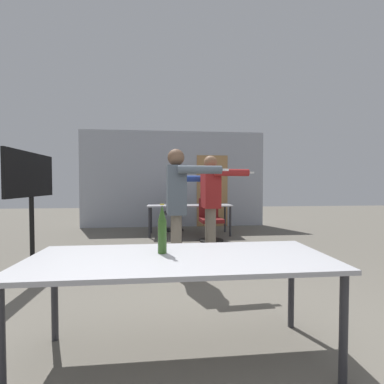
% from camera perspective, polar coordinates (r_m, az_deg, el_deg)
% --- Properties ---
extents(back_wall, '(5.24, 0.12, 2.73)m').
position_cam_1_polar(back_wall, '(7.39, -3.75, 2.80)').
color(back_wall, '#A3A8B2').
rests_on(back_wall, ground_plane).
extents(conference_table_near, '(2.05, 0.77, 0.73)m').
position_cam_1_polar(conference_table_near, '(1.83, -2.69, -15.94)').
color(conference_table_near, '#A8A8AD').
rests_on(conference_table_near, ground_plane).
extents(conference_table_far, '(1.99, 0.67, 0.73)m').
position_cam_1_polar(conference_table_far, '(6.18, -0.58, -3.47)').
color(conference_table_far, '#A8A8AD').
rests_on(conference_table_far, ground_plane).
extents(tv_screen, '(0.44, 1.21, 1.66)m').
position_cam_1_polar(tv_screen, '(4.19, -32.14, -0.68)').
color(tv_screen, black).
rests_on(tv_screen, ground_plane).
extents(person_near_casual, '(0.81, 0.69, 1.70)m').
position_cam_1_polar(person_near_casual, '(4.36, 4.30, -0.92)').
color(person_near_casual, slate).
rests_on(person_near_casual, ground_plane).
extents(person_right_polo, '(0.80, 0.64, 1.70)m').
position_cam_1_polar(person_right_polo, '(3.47, -3.33, -1.56)').
color(person_right_polo, slate).
rests_on(person_right_polo, ground_plane).
extents(person_left_plaid, '(0.73, 0.79, 1.61)m').
position_cam_1_polar(person_left_plaid, '(5.08, -3.06, -1.26)').
color(person_left_plaid, '#28282D').
rests_on(person_left_plaid, ground_plane).
extents(office_chair_far_left, '(0.52, 0.57, 0.91)m').
position_cam_1_polar(office_chair_far_left, '(5.61, 4.13, -6.48)').
color(office_chair_far_left, black).
rests_on(office_chair_far_left, ground_plane).
extents(office_chair_side_rolled, '(0.63, 0.58, 0.94)m').
position_cam_1_polar(office_chair_side_rolled, '(6.76, -3.51, -4.86)').
color(office_chair_side_rolled, black).
rests_on(office_chair_side_rolled, ground_plane).
extents(beer_bottle, '(0.06, 0.06, 0.36)m').
position_cam_1_polar(beer_bottle, '(1.87, -6.64, -8.39)').
color(beer_bottle, '#2D511E').
rests_on(beer_bottle, conference_table_near).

